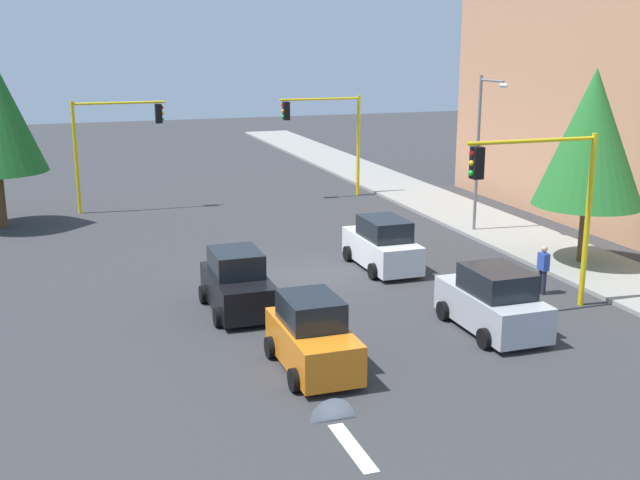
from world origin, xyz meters
name	(u,v)px	position (x,y,z in m)	size (l,w,h in m)	color
ground_plane	(308,276)	(0.00, 0.00, 0.00)	(120.00, 120.00, 0.00)	#353538
sidewalk_kerb	(487,224)	(-5.00, 10.50, 0.07)	(80.00, 4.00, 0.15)	gray
lane_arrow_near	(340,430)	(11.51, -3.00, 0.01)	(2.40, 1.10, 1.10)	silver
traffic_signal_far_left	(327,126)	(-14.00, 5.67, 3.92)	(0.36, 4.59, 5.53)	yellow
traffic_signal_far_right	(112,133)	(-14.00, -5.68, 3.96)	(0.36, 4.59, 5.58)	yellow
traffic_signal_near_left	(542,189)	(6.00, 5.69, 4.00)	(0.36, 4.59, 5.65)	yellow
street_lamp_curbside	(483,137)	(-3.61, 9.20, 4.35)	(2.15, 0.28, 7.00)	slate
tree_roadside_near	(592,138)	(2.00, 10.50, 4.92)	(4.11, 4.11, 7.50)	brown
car_black	(237,284)	(2.91, -3.33, 0.90)	(3.79, 2.02, 1.98)	black
car_orange	(312,337)	(8.07, -2.50, 0.89)	(3.64, 1.92, 1.98)	orange
car_white	(382,245)	(-0.09, 3.00, 0.90)	(4.18, 1.98, 1.98)	white
car_silver	(493,302)	(7.11, 3.49, 0.90)	(4.01, 2.10, 1.98)	#B2B5BA
pedestrian_crossing	(543,268)	(4.58, 6.96, 0.91)	(0.40, 0.24, 1.70)	#262638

